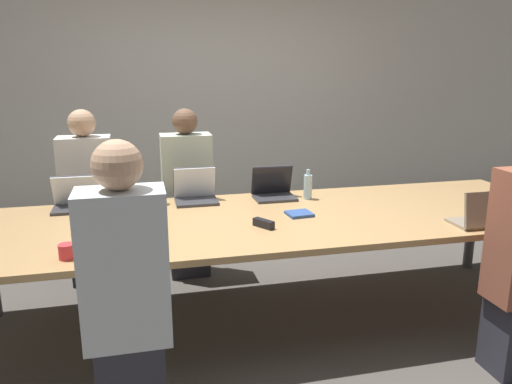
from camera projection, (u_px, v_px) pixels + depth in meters
name	position (u px, v px, depth m)	size (l,w,h in m)	color
ground_plane	(273.00, 316.00, 3.52)	(24.00, 24.00, 0.00)	#4C4742
curtain_wall	(219.00, 96.00, 5.25)	(12.00, 0.06, 2.80)	beige
conference_table	(274.00, 223.00, 3.35)	(4.16, 1.29, 0.74)	tan
laptop_near_right	(485.00, 216.00, 3.12)	(0.37, 0.23, 0.24)	gray
laptop_near_left	(121.00, 244.00, 2.64)	(0.33, 0.22, 0.22)	gray
person_near_left	(126.00, 293.00, 2.32)	(0.40, 0.24, 1.42)	#2D2D38
cup_near_left	(67.00, 251.00, 2.60)	(0.08, 0.08, 0.08)	red
laptop_far_midleft	(196.00, 192.00, 3.69)	(0.31, 0.25, 0.25)	#333338
person_far_midleft	(188.00, 197.00, 4.08)	(0.40, 0.24, 1.39)	#2D2D38
cup_far_midleft	(161.00, 198.00, 3.62)	(0.08, 0.08, 0.09)	#232328
laptop_far_center	(273.00, 189.00, 3.79)	(0.31, 0.24, 0.24)	#333338
bottle_far_center	(308.00, 186.00, 3.75)	(0.06, 0.06, 0.23)	#ADD1E0
laptop_far_left	(78.00, 199.00, 3.50)	(0.34, 0.24, 0.24)	#333338
person_far_left	(88.00, 201.00, 3.94)	(0.40, 0.24, 1.40)	#2D2D38
stapler	(264.00, 224.00, 3.11)	(0.12, 0.15, 0.05)	black
notebook	(299.00, 214.00, 3.36)	(0.18, 0.17, 0.02)	#2D4C8C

